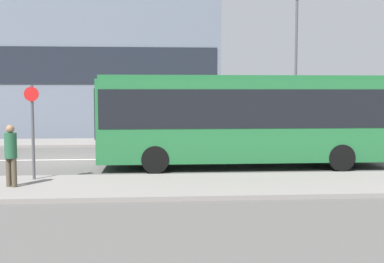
{
  "coord_description": "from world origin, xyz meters",
  "views": [
    {
      "loc": [
        3.66,
        -20.15,
        2.8
      ],
      "look_at": [
        4.97,
        -2.14,
        1.33
      ],
      "focal_mm": 45.0,
      "sensor_mm": 36.0,
      "label": 1
    }
  ],
  "objects_px": {
    "bus_stop_sign": "(33,125)",
    "city_bus": "(244,115)",
    "pedestrian_near_stop": "(11,152)",
    "street_lamp": "(296,53)",
    "parked_car_0": "(364,135)"
  },
  "relations": [
    {
      "from": "city_bus",
      "to": "parked_car_0",
      "type": "relative_size",
      "value": 2.33
    },
    {
      "from": "bus_stop_sign",
      "to": "street_lamp",
      "type": "relative_size",
      "value": 0.36
    },
    {
      "from": "city_bus",
      "to": "street_lamp",
      "type": "xyz_separation_m",
      "value": [
        4.32,
        8.1,
        2.95
      ]
    },
    {
      "from": "street_lamp",
      "to": "bus_stop_sign",
      "type": "bearing_deg",
      "value": -136.16
    },
    {
      "from": "city_bus",
      "to": "street_lamp",
      "type": "height_order",
      "value": "street_lamp"
    },
    {
      "from": "pedestrian_near_stop",
      "to": "street_lamp",
      "type": "bearing_deg",
      "value": -106.37
    },
    {
      "from": "bus_stop_sign",
      "to": "street_lamp",
      "type": "height_order",
      "value": "street_lamp"
    },
    {
      "from": "parked_car_0",
      "to": "street_lamp",
      "type": "xyz_separation_m",
      "value": [
        -2.95,
        2.22,
        4.27
      ]
    },
    {
      "from": "city_bus",
      "to": "parked_car_0",
      "type": "height_order",
      "value": "city_bus"
    },
    {
      "from": "parked_car_0",
      "to": "bus_stop_sign",
      "type": "xyz_separation_m",
      "value": [
        -14.28,
        -8.66,
        1.18
      ]
    },
    {
      "from": "parked_car_0",
      "to": "pedestrian_near_stop",
      "type": "height_order",
      "value": "pedestrian_near_stop"
    },
    {
      "from": "bus_stop_sign",
      "to": "pedestrian_near_stop",
      "type": "bearing_deg",
      "value": -106.06
    },
    {
      "from": "city_bus",
      "to": "bus_stop_sign",
      "type": "distance_m",
      "value": 7.54
    },
    {
      "from": "bus_stop_sign",
      "to": "city_bus",
      "type": "bearing_deg",
      "value": 21.65
    },
    {
      "from": "parked_car_0",
      "to": "pedestrian_near_stop",
      "type": "relative_size",
      "value": 2.61
    }
  ]
}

